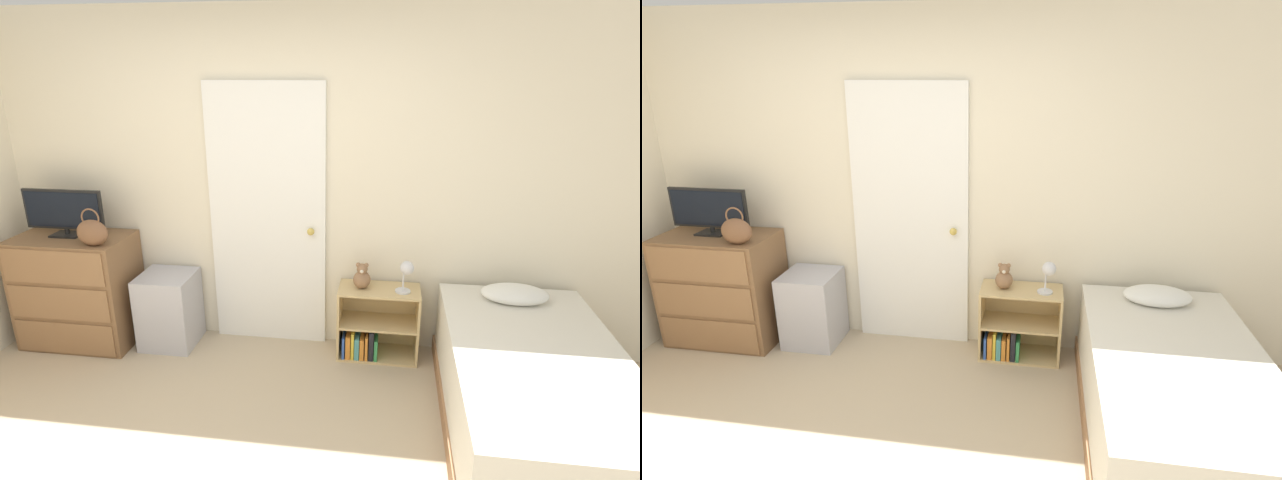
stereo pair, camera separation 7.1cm
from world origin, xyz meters
TOP-DOWN VIEW (x-y plane):
  - wall_back at (0.00, 1.95)m, footprint 10.00×0.06m
  - door_closed at (0.01, 1.90)m, footprint 0.90×0.09m
  - dresser at (-1.50, 1.64)m, footprint 0.87×0.52m
  - tv at (-1.53, 1.67)m, footprint 0.64×0.16m
  - handbag at (-1.20, 1.49)m, footprint 0.24×0.12m
  - storage_bin at (-0.77, 1.70)m, footprint 0.42×0.40m
  - bookshelf at (0.85, 1.75)m, footprint 0.61×0.30m
  - teddy_bear at (0.75, 1.75)m, footprint 0.13×0.13m
  - desk_lamp at (1.07, 1.70)m, footprint 0.13×0.12m
  - bed at (1.82, 0.99)m, footprint 1.01×1.84m

SIDE VIEW (x-z plane):
  - bookshelf at x=0.85m, z-range -0.06..0.50m
  - bed at x=1.82m, z-range -0.05..0.64m
  - storage_bin at x=-0.77m, z-range 0.00..0.59m
  - dresser at x=-1.50m, z-range 0.00..0.89m
  - teddy_bear at x=0.75m, z-range 0.55..0.75m
  - desk_lamp at x=1.07m, z-range 0.61..0.85m
  - handbag at x=-1.20m, z-range 0.85..1.13m
  - door_closed at x=0.01m, z-range 0.00..2.04m
  - tv at x=-1.53m, z-range 0.90..1.26m
  - wall_back at x=0.00m, z-range 0.00..2.55m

